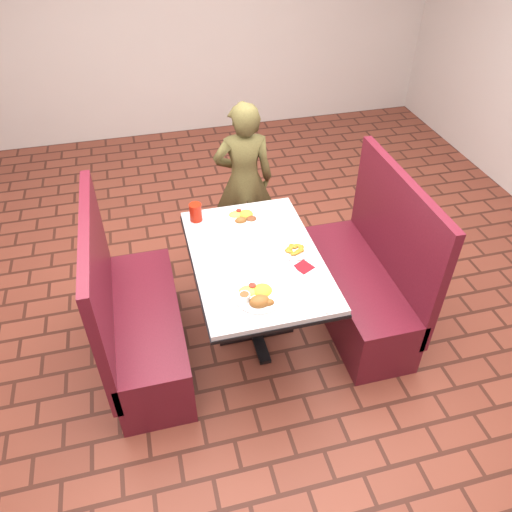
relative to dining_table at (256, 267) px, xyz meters
The scene contains 15 objects.
room 1.26m from the dining_table, ahead, with size 7.00×7.04×2.82m.
dining_table is the anchor object (origin of this frame).
booth_bench_left 0.86m from the dining_table, behind, with size 0.47×1.20×1.17m.
booth_bench_right 0.86m from the dining_table, ahead, with size 0.47×1.20×1.17m.
diner_person 1.07m from the dining_table, 80.89° to the left, with size 0.49×0.32×1.33m, color brown.
near_dinner_plate 0.40m from the dining_table, 102.53° to the right, with size 0.28×0.28×0.09m.
far_dinner_plate 0.44m from the dining_table, 87.93° to the left, with size 0.24×0.24×0.06m.
plantain_plate 0.27m from the dining_table, ahead, with size 0.20×0.20×0.03m.
maroon_napkin 0.33m from the dining_table, 34.38° to the right, with size 0.10×0.10×0.00m, color maroon.
spoon_utensil 0.26m from the dining_table, 35.54° to the right, with size 0.01×0.13×0.00m, color silver.
red_tumbler 0.60m from the dining_table, 122.10° to the left, with size 0.09×0.09×0.13m, color #B01B0B.
paper_napkin 0.55m from the dining_table, 63.71° to the right, with size 0.18×0.14×0.01m, color white.
knife_utensil 0.41m from the dining_table, 103.02° to the right, with size 0.01×0.17×0.00m, color silver.
fork_utensil 0.42m from the dining_table, 108.74° to the right, with size 0.01×0.14×0.00m, color silver.
lettuce_shreds 0.12m from the dining_table, 56.31° to the left, with size 0.28×0.32×0.00m, color #82B448, non-canonical shape.
Camera 1 is at (-0.61, -2.37, 2.77)m, focal length 35.00 mm.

